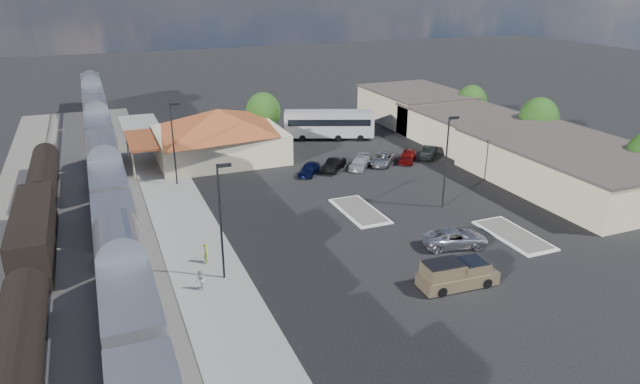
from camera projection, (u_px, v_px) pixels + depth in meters
name	position (u px, v px, depth m)	size (l,w,h in m)	color
ground	(329.00, 226.00, 51.39)	(280.00, 280.00, 0.00)	black
railbed	(78.00, 228.00, 50.91)	(16.00, 100.00, 0.12)	#4C4944
platform	(184.00, 221.00, 52.33)	(5.50, 92.00, 0.18)	gray
passenger_train	(107.00, 180.00, 54.43)	(3.00, 104.00, 5.55)	silver
freight_cars	(34.00, 235.00, 45.09)	(2.80, 46.00, 4.00)	black
station_depot	(218.00, 134.00, 69.48)	(18.35, 12.24, 6.20)	beige
buildings_east	(487.00, 134.00, 72.83)	(14.40, 51.40, 4.80)	#C6B28C
traffic_island_south	(359.00, 211.00, 54.50)	(3.30, 7.50, 0.21)	silver
traffic_island_north	(514.00, 235.00, 49.36)	(3.30, 7.50, 0.21)	silver
lamp_plat_s	(221.00, 213.00, 40.47)	(1.08, 0.25, 9.00)	black
lamp_plat_n	(174.00, 138.00, 59.53)	(1.08, 0.25, 9.00)	black
lamp_lot	(447.00, 155.00, 53.77)	(1.08, 0.25, 9.00)	black
tree_east_b	(539.00, 119.00, 72.28)	(4.94, 4.94, 6.96)	#382314
tree_east_c	(472.00, 101.00, 84.58)	(4.41, 4.41, 6.21)	#382314
tree_depot	(263.00, 111.00, 77.03)	(4.71, 4.71, 6.63)	#382314
pickup_truck	(458.00, 274.00, 41.13)	(5.88, 2.41, 2.00)	#9A835E
suv	(455.00, 238.00, 47.27)	(2.52, 5.46, 1.52)	#B0B1B8
coach_bus	(329.00, 123.00, 78.23)	(12.35, 6.90, 3.92)	silver
person_a	(206.00, 253.00, 44.17)	(0.60, 0.39, 1.64)	#B3C63D
person_b	(200.00, 280.00, 40.28)	(0.76, 0.59, 1.55)	silver
parked_car_a	(309.00, 169.00, 64.51)	(1.63, 4.05, 1.38)	#0B123B
parked_car_b	(334.00, 165.00, 65.89)	(1.52, 4.36, 1.44)	black
parked_car_c	(360.00, 163.00, 66.78)	(1.85, 4.54, 1.32)	silver
parked_car_d	(383.00, 159.00, 68.16)	(2.23, 4.83, 1.34)	gray
parked_car_e	(407.00, 156.00, 69.01)	(1.72, 4.27, 1.45)	maroon
parked_car_f	(429.00, 153.00, 70.40)	(1.53, 4.38, 1.44)	black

